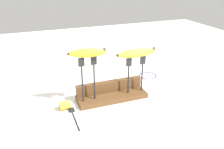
{
  "coord_description": "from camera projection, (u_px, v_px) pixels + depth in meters",
  "views": [
    {
      "loc": [
        -0.36,
        -0.94,
        0.56
      ],
      "look_at": [
        0.0,
        0.0,
        0.12
      ],
      "focal_mm": 39.87,
      "sensor_mm": 36.0,
      "label": 1
    }
  ],
  "objects": [
    {
      "name": "ground_plane",
      "position": [
        112.0,
        99.0,
        1.15
      ],
      "size": [
        3.0,
        3.0,
        0.0
      ],
      "primitive_type": "plane",
      "color": "white"
    },
    {
      "name": "wooden_board",
      "position": [
        112.0,
        97.0,
        1.15
      ],
      "size": [
        0.32,
        0.1,
        0.02
      ],
      "primitive_type": "cube",
      "color": "brown",
      "rests_on": "ground"
    },
    {
      "name": "board_backstop",
      "position": [
        109.0,
        86.0,
        1.16
      ],
      "size": [
        0.32,
        0.03,
        0.05
      ],
      "primitive_type": "cube",
      "color": "brown",
      "rests_on": "wooden_board"
    },
    {
      "name": "fork_stand_left",
      "position": [
        88.0,
        75.0,
        1.05
      ],
      "size": [
        0.08,
        0.01,
        0.2
      ],
      "color": "black",
      "rests_on": "wooden_board"
    },
    {
      "name": "fork_stand_right",
      "position": [
        136.0,
        71.0,
        1.13
      ],
      "size": [
        0.1,
        0.01,
        0.17
      ],
      "color": "black",
      "rests_on": "wooden_board"
    },
    {
      "name": "banana_raised_left",
      "position": [
        87.0,
        53.0,
        1.01
      ],
      "size": [
        0.16,
        0.07,
        0.04
      ],
      "color": "yellow",
      "rests_on": "fork_stand_left"
    },
    {
      "name": "banana_raised_right",
      "position": [
        136.0,
        53.0,
        1.1
      ],
      "size": [
        0.19,
        0.04,
        0.04
      ],
      "color": "#B2C138",
      "rests_on": "fork_stand_right"
    },
    {
      "name": "fork_fallen_near",
      "position": [
        73.0,
        115.0,
        1.02
      ],
      "size": [
        0.03,
        0.18,
        0.01
      ],
      "color": "black",
      "rests_on": "ground"
    },
    {
      "name": "banana_chunk_near",
      "position": [
        65.0,
        105.0,
        1.06
      ],
      "size": [
        0.05,
        0.04,
        0.04
      ],
      "color": "gold",
      "rests_on": "ground"
    },
    {
      "name": "wire_coil",
      "position": [
        148.0,
        75.0,
        1.4
      ],
      "size": [
        0.1,
        0.1,
        0.01
      ],
      "primitive_type": "torus",
      "color": "#1E2DA5",
      "rests_on": "ground"
    }
  ]
}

